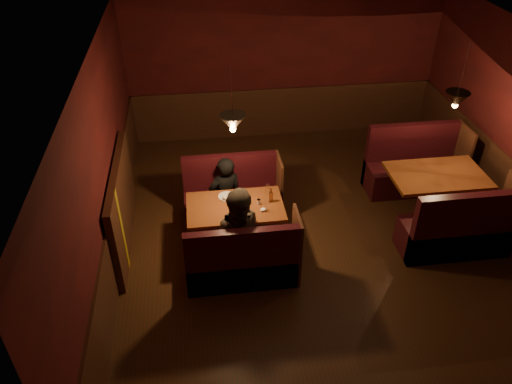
{
  "coord_description": "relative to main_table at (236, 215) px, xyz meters",
  "views": [
    {
      "loc": [
        -1.76,
        -5.6,
        4.96
      ],
      "look_at": [
        -1.0,
        0.08,
        0.95
      ],
      "focal_mm": 35.0,
      "sensor_mm": 36.0,
      "label": 1
    }
  ],
  "objects": [
    {
      "name": "room",
      "position": [
        1.01,
        -0.04,
        0.48
      ],
      "size": [
        6.02,
        7.02,
        2.92
      ],
      "color": "#392715",
      "rests_on": "ground"
    },
    {
      "name": "second_bench_far",
      "position": [
        3.17,
        1.17,
        -0.2
      ],
      "size": [
        1.61,
        0.6,
        1.15
      ],
      "color": "black",
      "rests_on": "ground"
    },
    {
      "name": "main_bench_near",
      "position": [
        0.02,
        -0.78,
        -0.24
      ],
      "size": [
        1.51,
        0.54,
        1.03
      ],
      "color": "black",
      "rests_on": "ground"
    },
    {
      "name": "main_bench_far",
      "position": [
        0.02,
        0.78,
        -0.24
      ],
      "size": [
        1.51,
        0.54,
        1.03
      ],
      "color": "black",
      "rests_on": "ground"
    },
    {
      "name": "second_bench_near",
      "position": [
        3.17,
        -0.57,
        -0.2
      ],
      "size": [
        1.61,
        0.6,
        1.15
      ],
      "color": "black",
      "rests_on": "ground"
    },
    {
      "name": "diner_b",
      "position": [
        0.03,
        -0.58,
        0.29
      ],
      "size": [
        0.88,
        0.71,
        1.71
      ],
      "primitive_type": "imported",
      "rotation": [
        0.0,
        0.0,
        -0.07
      ],
      "color": "#312920",
      "rests_on": "ground"
    },
    {
      "name": "diner_a",
      "position": [
        -0.1,
        0.69,
        0.17
      ],
      "size": [
        0.6,
        0.46,
        1.47
      ],
      "primitive_type": "imported",
      "rotation": [
        0.0,
        0.0,
        3.37
      ],
      "color": "black",
      "rests_on": "ground"
    },
    {
      "name": "main_table",
      "position": [
        0.0,
        0.0,
        0.0
      ],
      "size": [
        1.38,
        0.84,
        0.96
      ],
      "color": "#602F0E",
      "rests_on": "ground"
    },
    {
      "name": "second_table",
      "position": [
        3.13,
        0.3,
        0.04
      ],
      "size": [
        1.46,
        0.93,
        0.82
      ],
      "color": "#602F0E",
      "rests_on": "ground"
    }
  ]
}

